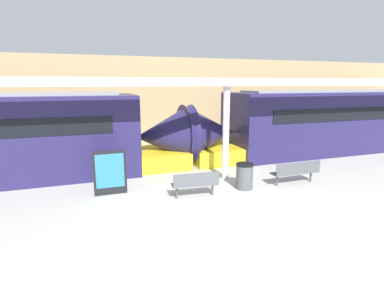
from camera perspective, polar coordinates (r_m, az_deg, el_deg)
name	(u,v)px	position (r m, az deg, el deg)	size (l,w,h in m)	color
ground_plane	(214,217)	(8.32, 4.24, -13.73)	(60.00, 60.00, 0.00)	#B2AFA8
station_wall	(144,102)	(17.44, -9.17, 7.94)	(56.00, 0.20, 5.00)	tan
train_left	(341,122)	(17.94, 26.56, 3.83)	(17.63, 2.93, 3.20)	#231E4C
bench_near	(196,183)	(9.42, 0.68, -7.38)	(1.50, 0.56, 0.84)	#4C4F54
bench_far	(296,171)	(11.26, 19.25, -4.86)	(1.81, 0.44, 0.84)	#4C4F54
trash_bin	(244,176)	(10.39, 9.95, -6.03)	(0.60, 0.60, 0.88)	#4C4F54
poster_board	(110,173)	(9.97, -15.36, -5.27)	(1.04, 0.07, 1.45)	black
support_column_near	(226,134)	(11.05, 6.46, 1.95)	(0.24, 0.24, 3.44)	silver
canopy_beam	(227,82)	(10.90, 6.68, 11.65)	(28.00, 0.60, 0.28)	#B7B7BC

